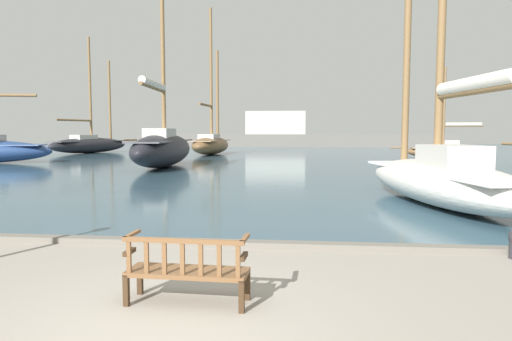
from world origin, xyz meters
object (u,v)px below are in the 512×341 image
Objects in this scene: sailboat_mid_port at (211,143)px; sailboat_nearest_starboard at (163,147)px; sailboat_distant_harbor at (445,150)px; park_bench at (187,269)px; sailboat_nearest_port at (441,174)px; sailboat_far_port at (90,143)px.

sailboat_nearest_starboard is at bearing -89.31° from sailboat_mid_port.
sailboat_mid_port is at bearing 167.50° from sailboat_distant_harbor.
sailboat_distant_harbor is (13.22, 33.51, 0.31)m from park_bench.
sailboat_nearest_starboard reaches higher than sailboat_nearest_port.
sailboat_mid_port reaches higher than park_bench.
sailboat_far_port is 34.54m from sailboat_distant_harbor.
sailboat_mid_port reaches higher than sailboat_far_port.
sailboat_far_port reaches higher than sailboat_distant_harbor.
sailboat_mid_port is (-7.50, 38.10, 0.75)m from park_bench.
sailboat_mid_port is (-20.71, 4.59, 0.44)m from sailboat_distant_harbor.
sailboat_far_port reaches higher than park_bench.
sailboat_far_port is at bearing 117.48° from park_bench.
park_bench is 0.15× the size of sailboat_nearest_port.
sailboat_nearest_starboard is at bearing -151.21° from sailboat_distant_harbor.
sailboat_nearest_starboard is (-7.30, 22.23, 0.89)m from park_bench.
sailboat_far_port is 1.12× the size of sailboat_nearest_port.
sailboat_distant_harbor is at bearing -10.61° from sailboat_far_port.
sailboat_nearest_starboard is (-20.52, -11.28, 0.58)m from sailboat_distant_harbor.
sailboat_distant_harbor is 0.53× the size of sailboat_mid_port.
park_bench is 0.13× the size of sailboat_far_port.
sailboat_nearest_port is at bearing -66.08° from sailboat_mid_port.
sailboat_far_port is at bearing 130.04° from sailboat_nearest_port.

